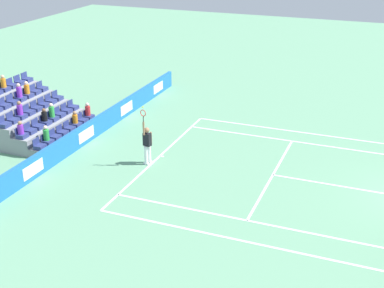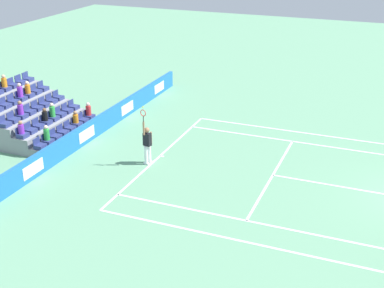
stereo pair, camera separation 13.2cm
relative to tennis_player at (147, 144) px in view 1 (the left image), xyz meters
The scene contains 11 objects.
line_baseline 1.39m from the tennis_player, behind, with size 10.97×0.10×0.01m, color white.
line_service 5.83m from the tennis_player, 99.67° to the left, with size 8.23×0.10×0.01m, color white.
line_centre_service 8.97m from the tennis_player, 96.21° to the left, with size 0.10×6.40×0.01m, color white.
line_singles_sideline_left 6.95m from the tennis_player, 62.74° to the left, with size 0.10×11.89×0.01m, color white.
line_singles_sideline_right 8.01m from the tennis_player, 129.72° to the left, with size 0.10×11.89×0.01m, color white.
line_doubles_sideline_left 7.67m from the tennis_player, 53.53° to the left, with size 0.10×11.89×0.01m, color white.
line_doubles_sideline_right 8.94m from the tennis_player, 136.53° to the left, with size 0.10×11.89×0.01m, color white.
line_centre_mark 1.41m from the tennis_player, 164.39° to the left, with size 0.10×0.20×0.01m, color white.
sponsor_barrier 4.11m from the tennis_player, 103.67° to the right, with size 21.28×0.22×1.00m.
tennis_player is the anchor object (origin of this frame).
stadium_stand 7.59m from the tennis_player, 97.31° to the right, with size 4.96×4.75×2.97m.
Camera 1 is at (20.78, -2.05, 10.48)m, focal length 49.51 mm.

